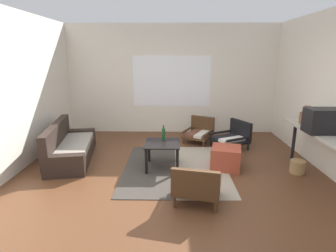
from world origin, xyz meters
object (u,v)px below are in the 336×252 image
at_px(armchair_by_window, 199,131).
at_px(glass_bottle, 164,134).
at_px(ottoman_orange, 226,158).
at_px(wicker_basket, 297,167).
at_px(armchair_striped_foreground, 197,186).
at_px(console_shelf, 320,137).
at_px(coffee_table, 162,147).
at_px(clay_vase, 306,117).
at_px(couch, 69,148).
at_px(armchair_corner, 233,136).
at_px(crt_television, 325,121).

bearing_deg(armchair_by_window, glass_bottle, -119.20).
bearing_deg(ottoman_orange, wicker_basket, -8.58).
bearing_deg(armchair_striped_foreground, console_shelf, 21.53).
xyz_separation_m(coffee_table, ottoman_orange, (1.12, -0.01, -0.18)).
xyz_separation_m(armchair_by_window, clay_vase, (1.67, -1.51, 0.68)).
bearing_deg(coffee_table, clay_vase, 1.88).
relative_size(couch, wicker_basket, 7.58).
bearing_deg(armchair_by_window, coffee_table, -116.73).
distance_m(console_shelf, glass_bottle, 2.54).
bearing_deg(console_shelf, clay_vase, 90.00).
bearing_deg(ottoman_orange, armchair_corner, 72.37).
relative_size(armchair_striped_foreground, wicker_basket, 2.93).
distance_m(console_shelf, wicker_basket, 0.68).
bearing_deg(coffee_table, couch, 168.25).
bearing_deg(console_shelf, coffee_table, 170.22).
distance_m(couch, glass_bottle, 1.86).
bearing_deg(glass_bottle, console_shelf, -13.92).
distance_m(armchair_corner, glass_bottle, 1.77).
bearing_deg(couch, clay_vase, -3.92).
bearing_deg(crt_television, wicker_basket, 119.32).
bearing_deg(armchair_striped_foreground, armchair_by_window, 83.86).
height_order(ottoman_orange, wicker_basket, ottoman_orange).
height_order(armchair_corner, glass_bottle, glass_bottle).
height_order(armchair_by_window, crt_television, crt_television).
distance_m(coffee_table, crt_television, 2.59).
xyz_separation_m(armchair_corner, crt_television, (0.99, -1.62, 0.73)).
xyz_separation_m(armchair_by_window, ottoman_orange, (0.32, -1.60, -0.04)).
relative_size(armchair_corner, glass_bottle, 3.19).
bearing_deg(ottoman_orange, armchair_striped_foreground, -117.19).
distance_m(couch, coffee_table, 1.84).
distance_m(couch, armchair_by_window, 2.87).
height_order(ottoman_orange, glass_bottle, glass_bottle).
xyz_separation_m(couch, console_shelf, (4.27, -0.80, 0.49)).
bearing_deg(clay_vase, crt_television, -90.32).
bearing_deg(glass_bottle, coffee_table, -94.51).
relative_size(armchair_striped_foreground, armchair_corner, 0.84).
bearing_deg(couch, ottoman_orange, -7.42).
distance_m(armchair_striped_foreground, clay_vase, 2.44).
bearing_deg(wicker_basket, clay_vase, 56.75).
bearing_deg(crt_television, coffee_table, 168.82).
distance_m(armchair_by_window, clay_vase, 2.35).
xyz_separation_m(armchair_corner, console_shelf, (1.00, -1.55, 0.46)).
relative_size(armchair_striped_foreground, ottoman_orange, 1.46).
xyz_separation_m(couch, armchair_striped_foreground, (2.30, -1.58, 0.04)).
bearing_deg(armchair_by_window, console_shelf, -50.36).
xyz_separation_m(armchair_corner, clay_vase, (1.00, -1.05, 0.66)).
relative_size(crt_television, glass_bottle, 2.02).
relative_size(armchair_corner, ottoman_orange, 1.74).
xyz_separation_m(armchair_striped_foreground, clay_vase, (1.97, 1.29, 0.65)).
bearing_deg(armchair_corner, glass_bottle, -147.15).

